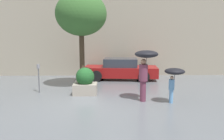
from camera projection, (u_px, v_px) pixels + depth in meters
ground_plane at (91, 103)px, 8.34m from camera, size 40.00×40.00×0.00m
building_facade at (98, 30)px, 14.35m from camera, size 18.00×0.30×6.00m
planter_box at (85, 82)px, 9.64m from camera, size 1.03×0.81×1.19m
person_adult at (145, 63)px, 8.47m from camera, size 0.91×0.91×2.00m
person_child at (174, 75)px, 8.17m from camera, size 0.75×0.75×1.36m
parked_car_near at (121, 70)px, 13.22m from camera, size 4.50×2.22×1.27m
street_tree at (81, 15)px, 10.59m from camera, size 2.49×2.49×4.69m
parking_meter at (39, 72)px, 9.85m from camera, size 0.14×0.14×1.31m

